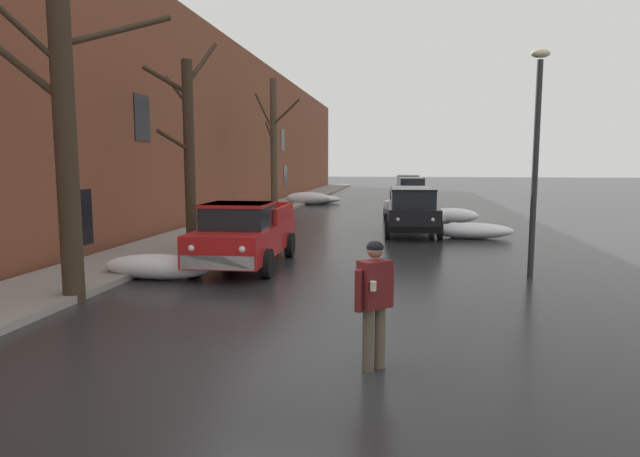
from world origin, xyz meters
name	(u,v)px	position (x,y,z in m)	size (l,w,h in m)	color
ground_plane	(272,358)	(0.00, 0.00, 0.00)	(200.00, 200.00, 0.00)	#232326
left_sidewalk_slab	(244,219)	(-5.82, 18.00, 0.08)	(2.48, 80.00, 0.15)	gray
brick_townhouse_facade	(208,124)	(-7.56, 18.00, 4.61)	(0.63, 80.00, 9.23)	brown
snow_bank_near_corner_left	(320,199)	(-3.90, 29.52, 0.28)	(2.82, 1.27, 0.56)	white
snow_bank_along_left_kerb	(450,216)	(3.96, 18.23, 0.35)	(2.44, 0.94, 0.70)	white
snow_bank_mid_block_left	(309,199)	(-4.42, 28.21, 0.40)	(3.01, 1.20, 0.83)	white
snow_bank_near_corner_right	(469,231)	(4.26, 13.18, 0.29)	(3.02, 1.14, 0.58)	white
snow_bank_along_right_kerb	(161,267)	(-3.93, 4.79, 0.29)	(2.70, 0.93, 0.59)	white
bare_tree_at_the_corner	(65,120)	(-4.74, 2.55, 3.61)	(2.84, 2.91, 6.99)	#382B1E
bare_tree_second_along_sidewalk	(188,145)	(-4.79, 8.78, 3.32)	(1.87, 3.03, 6.61)	#382B1E
bare_tree_mid_block	(274,146)	(-4.72, 19.73, 3.59)	(2.12, 1.90, 6.95)	#4C3D2D
pickup_truck_red_approaching_near_lane	(245,234)	(-2.39, 6.64, 0.88)	(2.18, 5.13, 1.76)	red
suv_black_parked_kerbside_close	(412,209)	(2.15, 14.04, 0.99)	(2.20, 4.87, 1.82)	black
sedan_white_parked_kerbside_mid	(406,202)	(1.94, 21.33, 0.75)	(2.18, 4.55, 1.42)	silver
suv_grey_parked_far_down_block	(410,190)	(2.25, 28.77, 0.99)	(2.29, 4.89, 1.82)	slate
suv_green_queued_behind_truck	(408,186)	(2.17, 34.92, 0.99)	(2.13, 4.45, 1.82)	#1E5633
pedestrian_with_coffee	(374,295)	(1.46, -0.19, 1.04)	(0.55, 0.55, 1.76)	brown
fire_hydrant	(233,236)	(-3.77, 9.88, 0.36)	(0.42, 0.22, 0.71)	#B21E19
street_lamp_post	(536,151)	(4.90, 6.28, 3.05)	(0.44, 0.24, 5.40)	#28282D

